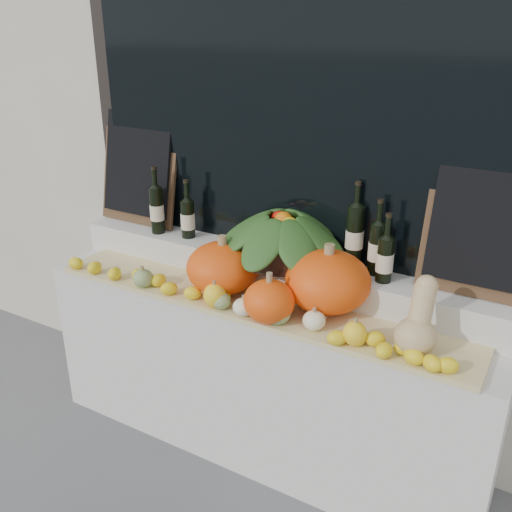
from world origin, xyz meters
TOP-DOWN VIEW (x-y plane):
  - display_sill at (0.00, 1.52)m, footprint 2.30×0.55m
  - rear_tier at (0.00, 1.68)m, footprint 2.30×0.25m
  - straw_bedding at (0.00, 1.40)m, footprint 2.10×0.32m
  - pumpkin_left at (-0.18, 1.44)m, footprint 0.46×0.46m
  - pumpkin_right at (0.33, 1.51)m, footprint 0.50×0.50m
  - pumpkin_center at (0.16, 1.29)m, footprint 0.27×0.27m
  - butternut_squash at (0.78, 1.37)m, footprint 0.17×0.22m
  - decorative_gourds at (0.07, 1.29)m, footprint 1.19×0.14m
  - lemon_heap at (0.00, 1.29)m, footprint 2.20×0.16m
  - produce_bowl at (0.03, 1.66)m, footprint 0.69×0.69m
  - wine_bottle_far_left at (-0.72, 1.63)m, footprint 0.08×0.08m
  - wine_bottle_near_left at (-0.54, 1.66)m, footprint 0.08×0.08m
  - wine_bottle_tall at (0.36, 1.73)m, footprint 0.08×0.08m
  - wine_bottle_near_right at (0.48, 1.71)m, footprint 0.08×0.08m
  - wine_bottle_far_right at (0.54, 1.65)m, footprint 0.08×0.08m
  - chalkboard_left at (-0.92, 1.74)m, footprint 0.50×0.15m
  - chalkboard_right at (0.92, 1.74)m, footprint 0.50×0.15m

SIDE VIEW (x-z plane):
  - display_sill at x=0.00m, z-range 0.00..0.88m
  - straw_bedding at x=0.00m, z-range 0.88..0.90m
  - lemon_heap at x=0.00m, z-range 0.91..0.97m
  - decorative_gourds at x=0.07m, z-range 0.88..1.02m
  - rear_tier at x=0.00m, z-range 0.88..1.04m
  - pumpkin_center at x=0.16m, z-range 0.91..1.09m
  - butternut_squash at x=0.78m, z-range 0.87..1.17m
  - pumpkin_left at x=-0.18m, z-range 0.91..1.15m
  - pumpkin_right at x=0.33m, z-range 0.91..1.18m
  - wine_bottle_near_left at x=-0.54m, z-range 0.99..1.30m
  - wine_bottle_far_right at x=0.54m, z-range 0.99..1.31m
  - produce_bowl at x=0.03m, z-range 1.04..1.28m
  - wine_bottle_near_right at x=0.48m, z-range 0.99..1.34m
  - wine_bottle_far_left at x=-0.72m, z-range 0.99..1.35m
  - wine_bottle_tall at x=0.36m, z-range 0.99..1.40m
  - chalkboard_left at x=-0.92m, z-range 1.05..1.67m
  - chalkboard_right at x=0.92m, z-range 1.05..1.67m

